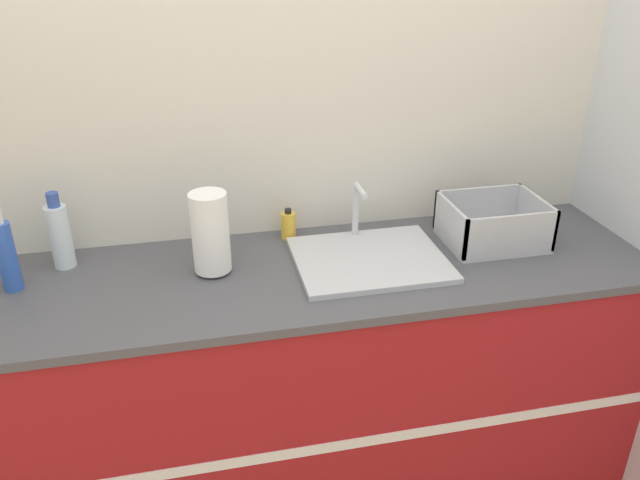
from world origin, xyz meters
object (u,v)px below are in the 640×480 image
(paper_towel_roll, at_px, (210,233))
(sink, at_px, (369,257))
(soap_dispenser, at_px, (288,225))
(dish_rack, at_px, (492,227))
(bottle_blue, at_px, (6,254))
(bottle_clear, at_px, (60,235))

(paper_towel_roll, bearing_deg, sink, -4.41)
(sink, distance_m, paper_towel_roll, 0.54)
(soap_dispenser, bearing_deg, sink, -45.30)
(paper_towel_roll, relative_size, dish_rack, 0.82)
(bottle_blue, bearing_deg, soap_dispenser, 10.89)
(dish_rack, xyz_separation_m, bottle_clear, (-1.48, 0.14, 0.06))
(soap_dispenser, bearing_deg, paper_towel_roll, -145.23)
(soap_dispenser, bearing_deg, bottle_blue, -169.11)
(dish_rack, height_order, soap_dispenser, dish_rack)
(sink, xyz_separation_m, soap_dispenser, (-0.24, 0.24, 0.04))
(dish_rack, xyz_separation_m, soap_dispenser, (-0.71, 0.19, -0.01))
(soap_dispenser, bearing_deg, bottle_clear, -176.19)
(bottle_blue, relative_size, soap_dispenser, 2.37)
(sink, relative_size, soap_dispenser, 4.35)
(bottle_clear, bearing_deg, dish_rack, -5.38)
(bottle_clear, height_order, soap_dispenser, bottle_clear)
(sink, xyz_separation_m, paper_towel_roll, (-0.52, 0.04, 0.13))
(paper_towel_roll, xyz_separation_m, bottle_blue, (-0.62, 0.02, -0.02))
(bottle_blue, bearing_deg, paper_towel_roll, -2.22)
(bottle_blue, bearing_deg, bottle_clear, 41.83)
(bottle_blue, relative_size, bottle_clear, 1.04)
(paper_towel_roll, height_order, dish_rack, paper_towel_roll)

